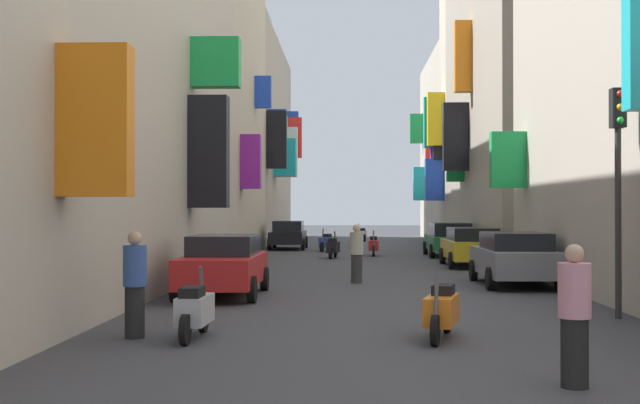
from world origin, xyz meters
The scene contains 22 objects.
ground_plane centered at (0.00, 30.00, 0.00)m, with size 140.00×140.00×0.00m, color #38383D.
building_left_mid_a centered at (-7.99, 35.03, 7.36)m, with size 6.83×11.96×14.72m.
building_left_mid_b centered at (-7.96, 42.77, 6.50)m, with size 7.10×3.54×13.01m.
building_left_mid_c centered at (-7.98, 52.26, 6.44)m, with size 7.33×15.45×12.88m.
building_right_mid_b centered at (7.99, 35.37, 10.73)m, with size 7.17×16.74×21.48m.
building_right_mid_c centered at (7.93, 45.32, 8.81)m, with size 7.10×3.16×17.74m.
building_right_far centered at (7.98, 53.45, 6.21)m, with size 7.32×13.10×12.43m.
parked_car_yellow centered at (3.92, 27.15, 0.75)m, with size 1.96×4.15×1.41m.
parked_car_grey centered at (3.98, 19.99, 0.77)m, with size 1.94×4.24×1.45m.
parked_car_black centered at (-3.66, 39.72, 0.77)m, with size 1.87×4.35×1.46m.
parked_car_green centered at (3.90, 33.41, 0.77)m, with size 1.99×4.41×1.47m.
parked_car_red centered at (-3.51, 17.10, 0.77)m, with size 1.88×4.08×1.45m.
scooter_orange centered at (0.97, 10.93, 0.46)m, with size 0.71×1.90×1.13m.
scooter_red centered at (0.59, 33.84, 0.46)m, with size 0.48×1.88×1.13m.
scooter_silver centered at (-2.99, 10.79, 0.46)m, with size 0.47×1.80×1.13m.
scooter_black centered at (-1.18, 31.89, 0.46)m, with size 0.59×1.82×1.13m.
scooter_white centered at (0.27, 49.36, 0.46)m, with size 0.74×1.91×1.13m.
scooter_blue centered at (-1.63, 37.38, 0.46)m, with size 0.70×1.75×1.13m.
pedestrian_crossing centered at (2.11, 7.46, 0.83)m, with size 0.50×0.50×1.67m.
pedestrian_near_left centered at (-0.30, 20.62, 0.82)m, with size 0.53×0.53×1.64m.
pedestrian_near_right centered at (-3.97, 10.83, 0.86)m, with size 0.53×0.53×1.72m.
traffic_light_near_corner centered at (4.59, 13.41, 2.97)m, with size 0.26×0.34×4.37m.
Camera 1 is at (-0.52, -2.00, 2.08)m, focal length 45.12 mm.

